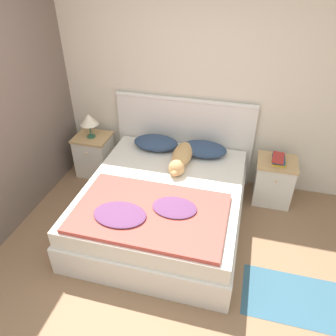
% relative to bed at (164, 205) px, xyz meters
% --- Properties ---
extents(ground_plane, '(16.00, 16.00, 0.00)m').
position_rel_bed_xyz_m(ground_plane, '(-0.02, -1.07, -0.26)').
color(ground_plane, '#896647').
extents(wall_back, '(9.00, 0.06, 2.55)m').
position_rel_bed_xyz_m(wall_back, '(-0.02, 1.06, 1.02)').
color(wall_back, beige).
rests_on(wall_back, ground_plane).
extents(wall_side_left, '(0.06, 3.10, 2.55)m').
position_rel_bed_xyz_m(wall_side_left, '(-1.60, -0.02, 1.02)').
color(wall_side_left, '#706056').
rests_on(wall_side_left, ground_plane).
extents(bed, '(1.68, 1.93, 0.52)m').
position_rel_bed_xyz_m(bed, '(0.00, 0.00, 0.00)').
color(bed, silver).
rests_on(bed, ground_plane).
extents(headboard, '(1.76, 0.06, 1.12)m').
position_rel_bed_xyz_m(headboard, '(0.00, 0.99, 0.32)').
color(headboard, silver).
rests_on(headboard, ground_plane).
extents(nightstand_left, '(0.46, 0.42, 0.56)m').
position_rel_bed_xyz_m(nightstand_left, '(-1.17, 0.74, 0.03)').
color(nightstand_left, silver).
rests_on(nightstand_left, ground_plane).
extents(nightstand_right, '(0.46, 0.42, 0.56)m').
position_rel_bed_xyz_m(nightstand_right, '(1.17, 0.74, 0.03)').
color(nightstand_right, silver).
rests_on(nightstand_right, ground_plane).
extents(pillow_left, '(0.56, 0.36, 0.15)m').
position_rel_bed_xyz_m(pillow_left, '(-0.30, 0.74, 0.34)').
color(pillow_left, navy).
rests_on(pillow_left, bed).
extents(pillow_right, '(0.56, 0.36, 0.15)m').
position_rel_bed_xyz_m(pillow_right, '(0.30, 0.74, 0.34)').
color(pillow_right, navy).
rests_on(pillow_right, bed).
extents(quilt, '(1.43, 0.90, 0.08)m').
position_rel_bed_xyz_m(quilt, '(-0.01, -0.47, 0.29)').
color(quilt, '#BC4C42').
rests_on(quilt, bed).
extents(dog, '(0.22, 0.76, 0.19)m').
position_rel_bed_xyz_m(dog, '(0.09, 0.47, 0.35)').
color(dog, tan).
rests_on(dog, bed).
extents(book_stack, '(0.17, 0.24, 0.08)m').
position_rel_bed_xyz_m(book_stack, '(1.17, 0.71, 0.35)').
color(book_stack, gold).
rests_on(book_stack, nightstand_right).
extents(table_lamp, '(0.23, 0.23, 0.32)m').
position_rel_bed_xyz_m(table_lamp, '(-1.17, 0.72, 0.55)').
color(table_lamp, '#336B4C').
rests_on(table_lamp, nightstand_left).
extents(rug, '(1.18, 0.55, 0.00)m').
position_rel_bed_xyz_m(rug, '(1.53, -0.66, -0.25)').
color(rug, '#335B70').
rests_on(rug, ground_plane).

